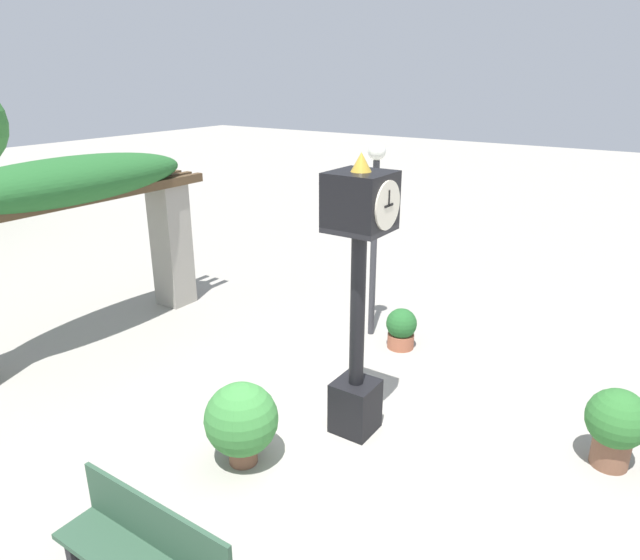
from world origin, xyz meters
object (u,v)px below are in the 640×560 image
object	(u,v)px
potted_plant_near_right	(241,421)
park_bench	(144,557)
potted_plant_far_left	(616,424)
lamp_post	(375,213)
potted_plant_near_left	(401,328)
pedestal_clock	(358,285)

from	to	relation	value
potted_plant_near_right	park_bench	world-z (taller)	potted_plant_near_right
park_bench	potted_plant_far_left	bearing A→B (deg)	54.49
potted_plant_near_right	lamp_post	world-z (taller)	lamp_post
potted_plant_near_right	potted_plant_far_left	xyz separation A→B (m)	(2.18, -3.31, -0.01)
potted_plant_near_right	park_bench	distance (m)	1.81
potted_plant_near_right	lamp_post	size ratio (longest dim) A/B	0.31
potted_plant_near_right	potted_plant_far_left	size ratio (longest dim) A/B	1.04
potted_plant_far_left	potted_plant_near_left	bearing A→B (deg)	67.94
pedestal_clock	potted_plant_far_left	xyz separation A→B (m)	(0.98, -2.61, -1.33)
potted_plant_far_left	park_bench	xyz separation A→B (m)	(-3.91, 2.79, -0.07)
pedestal_clock	park_bench	xyz separation A→B (m)	(-2.94, 0.18, -1.40)
potted_plant_near_left	lamp_post	world-z (taller)	lamp_post
potted_plant_far_left	park_bench	bearing A→B (deg)	144.49
potted_plant_near_left	lamp_post	size ratio (longest dim) A/B	0.21
potted_plant_far_left	pedestal_clock	bearing A→B (deg)	110.46
potted_plant_near_left	park_bench	size ratio (longest dim) A/B	0.39
potted_plant_near_left	park_bench	world-z (taller)	park_bench
pedestal_clock	potted_plant_near_left	distance (m)	2.76
pedestal_clock	park_bench	distance (m)	3.26
potted_plant_near_right	park_bench	xyz separation A→B (m)	(-1.74, -0.52, -0.08)
pedestal_clock	potted_plant_near_right	size ratio (longest dim) A/B	3.48
pedestal_clock	potted_plant_far_left	size ratio (longest dim) A/B	3.62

